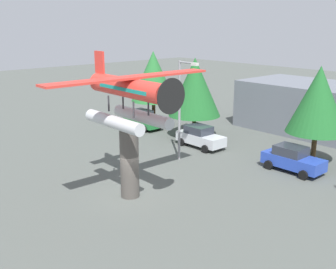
% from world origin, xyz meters
% --- Properties ---
extents(ground_plane, '(140.00, 140.00, 0.00)m').
position_xyz_m(ground_plane, '(0.00, 0.00, 0.00)').
color(ground_plane, '#515651').
extents(display_pedestal, '(1.10, 1.10, 4.32)m').
position_xyz_m(display_pedestal, '(0.00, 0.00, 2.16)').
color(display_pedestal, '#4C4742').
rests_on(display_pedestal, ground).
extents(floatplane_monument, '(6.93, 10.42, 4.00)m').
position_xyz_m(floatplane_monument, '(0.13, -0.00, 5.99)').
color(floatplane_monument, silver).
rests_on(floatplane_monument, display_pedestal).
extents(car_near_green, '(4.20, 2.02, 1.76)m').
position_xyz_m(car_near_green, '(-12.33, 10.70, 0.88)').
color(car_near_green, '#237A38').
rests_on(car_near_green, ground).
extents(car_mid_silver, '(4.20, 2.02, 1.76)m').
position_xyz_m(car_mid_silver, '(-4.24, 10.34, 0.88)').
color(car_mid_silver, silver).
rests_on(car_mid_silver, ground).
extents(car_far_blue, '(4.20, 2.02, 1.76)m').
position_xyz_m(car_far_blue, '(3.99, 10.92, 0.88)').
color(car_far_blue, '#2847B7').
rests_on(car_far_blue, ground).
extents(streetlight_primary, '(1.84, 0.28, 7.34)m').
position_xyz_m(streetlight_primary, '(-2.87, 6.87, 4.30)').
color(streetlight_primary, gray).
rests_on(streetlight_primary, ground).
extents(storefront_building, '(10.84, 7.62, 4.50)m').
position_xyz_m(storefront_building, '(-1.87, 22.00, 2.25)').
color(storefront_building, slate).
rests_on(storefront_building, ground).
extents(tree_west, '(4.39, 4.39, 7.26)m').
position_xyz_m(tree_west, '(-12.88, 12.60, 4.81)').
color(tree_west, brown).
rests_on(tree_west, ground).
extents(tree_east, '(4.56, 4.56, 7.03)m').
position_xyz_m(tree_east, '(-6.78, 12.19, 4.49)').
color(tree_east, brown).
rests_on(tree_east, ground).
extents(tree_center_back, '(4.28, 4.28, 7.07)m').
position_xyz_m(tree_center_back, '(4.08, 13.52, 4.69)').
color(tree_center_back, brown).
rests_on(tree_center_back, ground).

